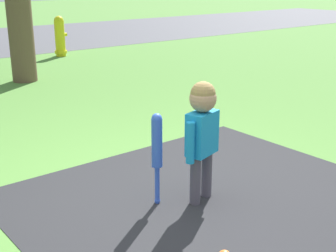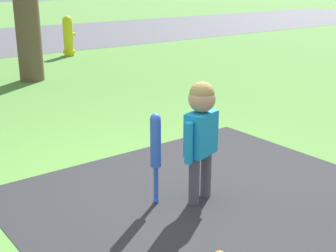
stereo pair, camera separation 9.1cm
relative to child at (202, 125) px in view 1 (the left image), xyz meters
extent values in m
plane|color=#518438|center=(-0.42, 0.19, -0.60)|extent=(60.00, 60.00, 0.00)
cylinder|color=#4C4751|center=(-0.08, -0.02, -0.41)|extent=(0.08, 0.08, 0.38)
cylinder|color=#4C4751|center=(0.08, 0.02, -0.41)|extent=(0.08, 0.08, 0.38)
cube|color=#198CC6|center=(0.00, 0.00, -0.06)|extent=(0.28, 0.20, 0.32)
cylinder|color=#198CC6|center=(-0.15, -0.04, -0.09)|extent=(0.06, 0.06, 0.31)
cylinder|color=#198CC6|center=(0.15, 0.04, -0.09)|extent=(0.06, 0.06, 0.31)
sphere|color=tan|center=(0.00, 0.00, 0.20)|extent=(0.20, 0.20, 0.20)
sphere|color=#997A47|center=(0.00, 0.00, 0.23)|extent=(0.18, 0.18, 0.18)
sphere|color=blue|center=(-0.30, 0.16, -0.58)|extent=(0.04, 0.04, 0.04)
cylinder|color=blue|center=(-0.30, 0.16, -0.45)|extent=(0.04, 0.04, 0.30)
cylinder|color=blue|center=(-0.30, 0.16, -0.12)|extent=(0.08, 0.08, 0.37)
sphere|color=blue|center=(-0.30, 0.16, 0.07)|extent=(0.08, 0.08, 0.08)
cylinder|color=yellow|center=(2.28, 6.91, -0.23)|extent=(0.21, 0.21, 0.75)
sphere|color=yellow|center=(2.28, 6.91, 0.15)|extent=(0.20, 0.20, 0.20)
cylinder|color=yellow|center=(2.28, 6.91, -0.51)|extent=(0.26, 0.26, 0.06)
cylinder|color=yellow|center=(2.40, 6.91, -0.15)|extent=(0.09, 0.07, 0.07)
camera|label=1|loc=(-2.24, -2.37, 1.04)|focal=50.00mm
camera|label=2|loc=(-2.17, -2.43, 1.04)|focal=50.00mm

